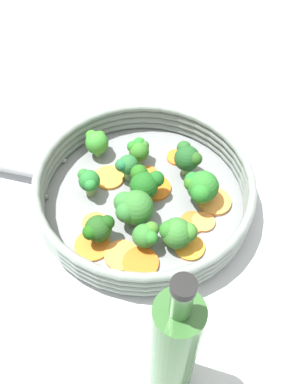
{
  "coord_description": "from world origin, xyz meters",
  "views": [
    {
      "loc": [
        0.15,
        0.35,
        0.52
      ],
      "look_at": [
        0.0,
        0.0,
        0.03
      ],
      "focal_mm": 42.0,
      "sensor_mm": 36.0,
      "label": 1
    }
  ],
  "objects_px": {
    "carrot_slice_10": "(190,247)",
    "broccoli_floret_1": "(146,181)",
    "carrot_slice_1": "(122,255)",
    "broccoli_floret_4": "(139,150)",
    "carrot_slice_9": "(177,157)",
    "carrot_slice_0": "(95,223)",
    "broccoli_floret_3": "(133,207)",
    "broccoli_floret_0": "(201,187)",
    "broccoli_floret_5": "(177,233)",
    "carrot_slice_6": "(148,174)",
    "carrot_slice_3": "(203,222)",
    "broccoli_floret_7": "(187,158)",
    "carrot_slice_11": "(214,201)",
    "carrot_slice_2": "(193,222)",
    "oil_bottle": "(174,347)",
    "skillet": "(144,201)",
    "broccoli_floret_2": "(89,181)",
    "carrot_slice_4": "(140,263)",
    "broccoli_floret_8": "(147,235)",
    "broccoli_floret_10": "(97,142)",
    "broccoli_floret_9": "(98,229)",
    "carrot_slice_5": "(109,177)",
    "carrot_slice_7": "(92,245)",
    "carrot_slice_8": "(155,188)",
    "broccoli_floret_6": "(127,166)"
  },
  "relations": [
    {
      "from": "carrot_slice_4",
      "to": "carrot_slice_3",
      "type": "bearing_deg",
      "value": -166.44
    },
    {
      "from": "broccoli_floret_3",
      "to": "broccoli_floret_7",
      "type": "relative_size",
      "value": 1.05
    },
    {
      "from": "carrot_slice_1",
      "to": "broccoli_floret_3",
      "type": "relative_size",
      "value": 0.84
    },
    {
      "from": "broccoli_floret_1",
      "to": "broccoli_floret_2",
      "type": "height_order",
      "value": "broccoli_floret_1"
    },
    {
      "from": "carrot_slice_9",
      "to": "broccoli_floret_6",
      "type": "xyz_separation_m",
      "value": [
        0.08,
        0.01,
        0.03
      ]
    },
    {
      "from": "carrot_slice_3",
      "to": "carrot_slice_8",
      "type": "height_order",
      "value": "carrot_slice_8"
    },
    {
      "from": "carrot_slice_1",
      "to": "broccoli_floret_0",
      "type": "height_order",
      "value": "broccoli_floret_0"
    },
    {
      "from": "broccoli_floret_9",
      "to": "broccoli_floret_10",
      "type": "distance_m",
      "value": 0.15
    },
    {
      "from": "carrot_slice_2",
      "to": "carrot_slice_8",
      "type": "distance_m",
      "value": 0.08
    },
    {
      "from": "broccoli_floret_5",
      "to": "carrot_slice_6",
      "type": "bearing_deg",
      "value": -96.3
    },
    {
      "from": "carrot_slice_5",
      "to": "broccoli_floret_1",
      "type": "distance_m",
      "value": 0.07
    },
    {
      "from": "carrot_slice_5",
      "to": "oil_bottle",
      "type": "distance_m",
      "value": 0.3
    },
    {
      "from": "carrot_slice_2",
      "to": "oil_bottle",
      "type": "relative_size",
      "value": 0.16
    },
    {
      "from": "broccoli_floret_3",
      "to": "broccoli_floret_4",
      "type": "bearing_deg",
      "value": -116.82
    },
    {
      "from": "carrot_slice_9",
      "to": "broccoli_floret_6",
      "type": "bearing_deg",
      "value": 5.11
    },
    {
      "from": "carrot_slice_1",
      "to": "broccoli_floret_4",
      "type": "height_order",
      "value": "broccoli_floret_4"
    },
    {
      "from": "carrot_slice_0",
      "to": "carrot_slice_10",
      "type": "distance_m",
      "value": 0.13
    },
    {
      "from": "carrot_slice_9",
      "to": "broccoli_floret_2",
      "type": "relative_size",
      "value": 0.74
    },
    {
      "from": "skillet",
      "to": "broccoli_floret_3",
      "type": "distance_m",
      "value": 0.05
    },
    {
      "from": "carrot_slice_10",
      "to": "broccoli_floret_10",
      "type": "relative_size",
      "value": 0.92
    },
    {
      "from": "broccoli_floret_6",
      "to": "broccoli_floret_10",
      "type": "xyz_separation_m",
      "value": [
        0.02,
        -0.06,
        -0.0
      ]
    },
    {
      "from": "skillet",
      "to": "broccoli_floret_8",
      "type": "xyz_separation_m",
      "value": [
        0.03,
        0.07,
        0.03
      ]
    },
    {
      "from": "carrot_slice_0",
      "to": "carrot_slice_8",
      "type": "distance_m",
      "value": 0.1
    },
    {
      "from": "carrot_slice_9",
      "to": "broccoli_floret_5",
      "type": "height_order",
      "value": "broccoli_floret_5"
    },
    {
      "from": "carrot_slice_3",
      "to": "carrot_slice_6",
      "type": "height_order",
      "value": "carrot_slice_6"
    },
    {
      "from": "carrot_slice_7",
      "to": "broccoli_floret_7",
      "type": "height_order",
      "value": "broccoli_floret_7"
    },
    {
      "from": "carrot_slice_10",
      "to": "broccoli_floret_1",
      "type": "relative_size",
      "value": 0.8
    },
    {
      "from": "broccoli_floret_4",
      "to": "broccoli_floret_9",
      "type": "bearing_deg",
      "value": 46.68
    },
    {
      "from": "carrot_slice_2",
      "to": "broccoli_floret_8",
      "type": "distance_m",
      "value": 0.07
    },
    {
      "from": "broccoli_floret_1",
      "to": "broccoli_floret_10",
      "type": "distance_m",
      "value": 0.11
    },
    {
      "from": "broccoli_floret_3",
      "to": "broccoli_floret_6",
      "type": "bearing_deg",
      "value": -105.22
    },
    {
      "from": "oil_bottle",
      "to": "broccoli_floret_1",
      "type": "bearing_deg",
      "value": -107.11
    },
    {
      "from": "broccoli_floret_9",
      "to": "carrot_slice_8",
      "type": "bearing_deg",
      "value": -154.47
    },
    {
      "from": "broccoli_floret_5",
      "to": "broccoli_floret_9",
      "type": "height_order",
      "value": "broccoli_floret_5"
    },
    {
      "from": "skillet",
      "to": "broccoli_floret_2",
      "type": "bearing_deg",
      "value": -30.62
    },
    {
      "from": "broccoli_floret_4",
      "to": "broccoli_floret_7",
      "type": "xyz_separation_m",
      "value": [
        -0.06,
        0.05,
        0.01
      ]
    },
    {
      "from": "skillet",
      "to": "carrot_slice_6",
      "type": "xyz_separation_m",
      "value": [
        -0.02,
        -0.04,
        0.01
      ]
    },
    {
      "from": "carrot_slice_4",
      "to": "carrot_slice_7",
      "type": "xyz_separation_m",
      "value": [
        0.05,
        -0.05,
        -0.0
      ]
    },
    {
      "from": "carrot_slice_0",
      "to": "broccoli_floret_3",
      "type": "relative_size",
      "value": 0.64
    },
    {
      "from": "carrot_slice_7",
      "to": "carrot_slice_11",
      "type": "distance_m",
      "value": 0.18
    },
    {
      "from": "carrot_slice_0",
      "to": "broccoli_floret_7",
      "type": "relative_size",
      "value": 0.67
    },
    {
      "from": "carrot_slice_0",
      "to": "broccoli_floret_7",
      "type": "bearing_deg",
      "value": -167.59
    },
    {
      "from": "carrot_slice_0",
      "to": "broccoli_floret_0",
      "type": "height_order",
      "value": "broccoli_floret_0"
    },
    {
      "from": "broccoli_floret_4",
      "to": "broccoli_floret_2",
      "type": "bearing_deg",
      "value": 18.4
    },
    {
      "from": "carrot_slice_7",
      "to": "broccoli_floret_1",
      "type": "bearing_deg",
      "value": -152.2
    },
    {
      "from": "carrot_slice_10",
      "to": "broccoli_floret_4",
      "type": "xyz_separation_m",
      "value": [
        0.0,
        -0.17,
        0.02
      ]
    },
    {
      "from": "carrot_slice_9",
      "to": "carrot_slice_0",
      "type": "bearing_deg",
      "value": 22.73
    },
    {
      "from": "carrot_slice_4",
      "to": "broccoli_floret_0",
      "type": "bearing_deg",
      "value": -152.38
    },
    {
      "from": "carrot_slice_11",
      "to": "carrot_slice_1",
      "type": "bearing_deg",
      "value": 10.91
    },
    {
      "from": "carrot_slice_0",
      "to": "carrot_slice_3",
      "type": "height_order",
      "value": "same"
    }
  ]
}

